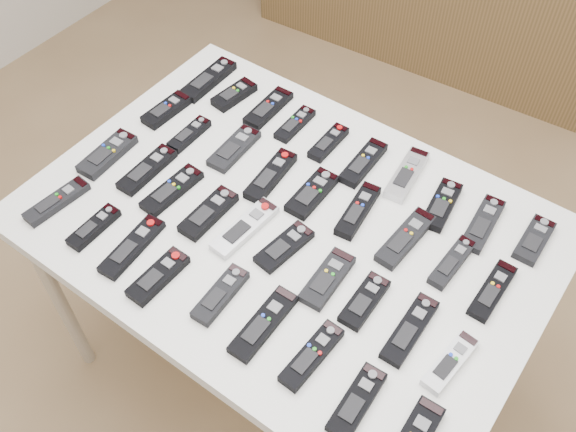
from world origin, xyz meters
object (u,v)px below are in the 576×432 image
Objects in this scene: remote_2 at (268,108)px; remote_21 at (172,190)px; remote_35 at (312,355)px; remote_31 at (132,246)px; remote_18 at (492,291)px; remote_25 at (327,279)px; remote_9 at (534,240)px; remote_13 at (271,176)px; remote_36 at (357,401)px; remote_32 at (158,276)px; remote_5 at (363,163)px; remote_4 at (328,143)px; remote_24 at (284,247)px; remote_23 at (245,228)px; remote_8 at (483,224)px; remote_17 at (452,262)px; remote_33 at (220,295)px; remote_22 at (209,213)px; remote_7 at (442,205)px; remote_3 at (295,124)px; remote_15 at (358,211)px; remote_20 at (147,170)px; remote_28 at (450,362)px; remote_34 at (264,324)px; table at (288,235)px; remote_10 at (166,110)px; remote_14 at (312,193)px; remote_30 at (94,227)px; remote_12 at (234,148)px; remote_29 at (57,201)px; remote_16 at (405,238)px; remote_27 at (410,329)px; remote_1 at (234,95)px; remote_19 at (107,154)px; remote_0 at (209,79)px; remote_26 at (364,301)px; remote_11 at (189,134)px; remote_6 at (407,175)px.

remote_21 is at bearing -92.56° from remote_2.
remote_31 is at bearing -175.43° from remote_35.
remote_25 reaches higher than remote_18.
remote_9 is 0.84× the size of remote_35.
remote_13 reaches higher than remote_36.
remote_25 is 1.03× the size of remote_32.
remote_18 is (0.44, -0.17, -0.00)m from remote_5.
remote_4 is 0.37m from remote_24.
remote_36 is (0.45, -0.21, 0.00)m from remote_23.
remote_35 is at bearing -108.63° from remote_8.
remote_17 is 0.75m from remote_31.
remote_5 is 0.54m from remote_33.
remote_22 and remote_32 have the same top height.
remote_4 is 0.35m from remote_7.
remote_33 is at bearing -125.39° from remote_7.
remote_2 is 0.10m from remote_3.
remote_24 is 0.81× the size of remote_31.
remote_8 is 0.55m from remote_35.
remote_20 is at bearing -165.51° from remote_15.
remote_28 is 0.40m from remote_34.
table is 0.35m from remote_32.
remote_10 and remote_35 have the same top height.
remote_30 is at bearing -133.21° from remote_14.
remote_29 is at bearing -123.28° from remote_12.
remote_16 is at bearing -37.53° from remote_5.
remote_21 is (-0.56, -0.21, -0.00)m from remote_16.
remote_1 is at bearing 153.45° from remote_27.
remote_20 is at bearing -168.01° from table.
remote_13 is 1.06× the size of remote_19.
remote_3 is 0.82m from remote_36.
remote_12 is at bearing 152.40° from remote_25.
remote_33 reaches higher than remote_12.
remote_20 is at bearing -82.18° from remote_1.
remote_8 is at bearing -2.00° from remote_4.
remote_0 is at bearing 129.61° from remote_33.
remote_15 is 1.15× the size of remote_24.
remote_16 is at bearing 23.65° from table.
remote_26 is at bearing 3.68° from remote_24.
remote_34 is at bearing -34.45° from remote_11.
remote_1 and remote_6 have the same top height.
remote_10 is at bearing 108.92° from remote_30.
remote_2 is at bearing 125.31° from remote_34.
remote_28 is at bearing 11.55° from remote_30.
remote_10 is 0.48m from remote_31.
remote_4 reaches higher than remote_23.
remote_8 is (0.79, -0.02, -0.00)m from remote_1.
remote_15 is 1.06× the size of remote_22.
remote_3 is 0.42m from remote_20.
remote_11 is (-0.39, 0.08, 0.07)m from table.
remote_10 is at bearing 138.17° from remote_21.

